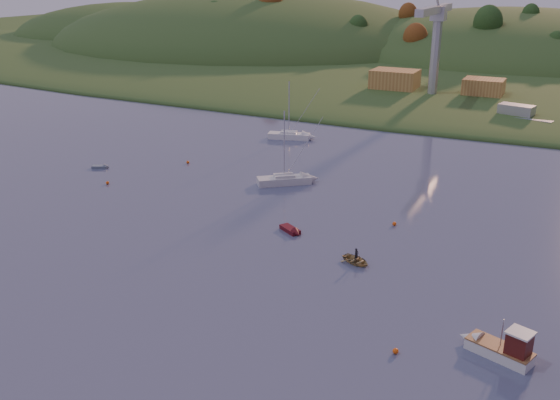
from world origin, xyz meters
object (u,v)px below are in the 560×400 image
at_px(grey_dinghy, 103,167).
at_px(fishing_boat, 495,345).
at_px(red_tender, 293,231).
at_px(sailboat_far, 289,135).
at_px(canoe, 356,260).
at_px(sailboat_near, 284,179).

bearing_deg(grey_dinghy, fishing_boat, -46.66).
bearing_deg(red_tender, fishing_boat, 0.36).
relative_size(sailboat_far, canoe, 3.14).
bearing_deg(sailboat_far, canoe, -71.94).
distance_m(sailboat_far, grey_dinghy, 35.64).
height_order(sailboat_near, canoe, sailboat_near).
xyz_separation_m(fishing_boat, sailboat_far, (-45.62, 56.44, -0.18)).
bearing_deg(fishing_boat, red_tender, -12.25).
height_order(red_tender, grey_dinghy, red_tender).
relative_size(sailboat_near, red_tender, 3.01).
relative_size(fishing_boat, sailboat_near, 0.60).
relative_size(sailboat_far, red_tender, 2.95).
bearing_deg(sailboat_near, canoe, -85.83).
height_order(fishing_boat, sailboat_far, sailboat_far).
relative_size(fishing_boat, canoe, 1.91).
distance_m(sailboat_far, red_tender, 45.26).
bearing_deg(sailboat_far, sailboat_near, -81.31).
bearing_deg(grey_dinghy, red_tender, -39.73).
distance_m(sailboat_far, canoe, 53.94).
xyz_separation_m(sailboat_far, canoe, (29.48, -45.17, -0.35)).
xyz_separation_m(sailboat_near, grey_dinghy, (-29.77, -5.75, -0.51)).
bearing_deg(canoe, sailboat_near, 66.18).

